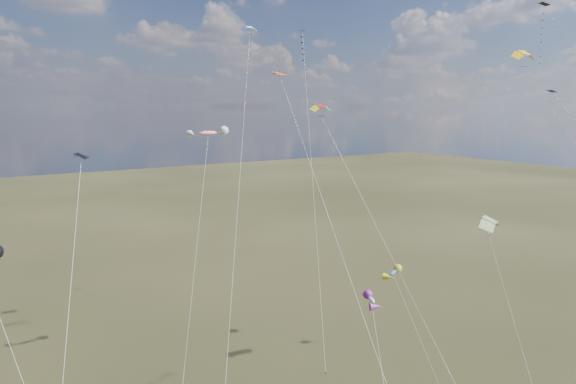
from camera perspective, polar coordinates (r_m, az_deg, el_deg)
diamond_black_high at (r=62.57m, az=27.56°, el=13.49°), size 8.85×22.30×37.30m
diamond_navy_tall at (r=68.94m, az=1.79°, el=13.55°), size 11.13×20.91×36.61m
diamond_black_mid at (r=37.26m, az=-22.76°, el=-6.43°), size 7.10×17.25×23.09m
diamond_navy_right at (r=59.91m, az=28.16°, el=5.58°), size 4.41×25.03×28.16m
diamond_orange_center at (r=34.70m, az=4.02°, el=-1.12°), size 3.35×23.86×29.15m
parafoil_yellow at (r=56.09m, az=24.85°, el=13.74°), size 2.94×25.49×32.31m
parafoil_blue_white at (r=62.59m, az=-4.31°, el=17.41°), size 16.23×23.51×36.10m
parafoil_striped at (r=43.69m, az=21.54°, el=-2.93°), size 4.32×10.64×18.33m
parafoil_tricolor at (r=41.53m, az=3.95°, el=9.01°), size 5.16×17.71×26.93m
novelty_white_purple at (r=37.78m, az=9.29°, el=-11.90°), size 4.34×9.15×13.24m
novelty_redwhite_stripe at (r=54.69m, az=-8.87°, el=6.43°), size 10.04×11.28×24.35m
novelty_blue_yellow at (r=46.70m, az=11.64°, el=-8.83°), size 2.64×8.59×12.44m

